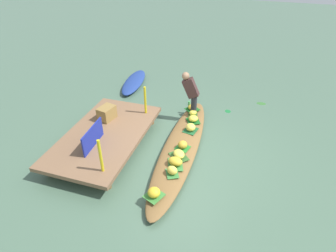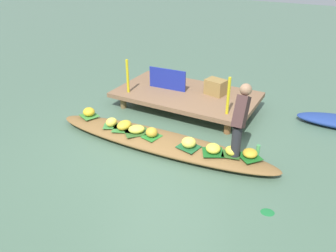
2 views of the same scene
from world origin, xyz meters
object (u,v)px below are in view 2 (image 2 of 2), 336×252
vendor_boat (160,141)px  banana_bunch_6 (89,112)px  banana_bunch_3 (189,142)px  banana_bunch_4 (213,148)px  vendor_person (240,117)px  produce_crate (216,87)px  banana_bunch_7 (231,151)px  water_bottle (258,150)px  banana_bunch_1 (152,132)px  banana_bunch_2 (124,125)px  banana_bunch_5 (250,153)px  banana_bunch_0 (111,122)px  banana_bunch_8 (137,129)px  market_banner (167,79)px

vendor_boat → banana_bunch_6: size_ratio=18.47×
banana_bunch_3 → banana_bunch_4: (0.44, 0.04, -0.01)m
vendor_person → produce_crate: size_ratio=2.76×
banana_bunch_6 → produce_crate: size_ratio=0.56×
banana_bunch_7 → water_bottle: size_ratio=1.15×
banana_bunch_3 → banana_bunch_6: (-2.37, 0.13, -0.00)m
banana_bunch_1 → vendor_person: size_ratio=0.18×
vendor_boat → banana_bunch_2: (-0.74, -0.08, 0.20)m
banana_bunch_5 → produce_crate: produce_crate is taller
banana_bunch_0 → banana_bunch_6: 0.71m
banana_bunch_0 → banana_bunch_7: size_ratio=1.05×
banana_bunch_2 → water_bottle: bearing=7.7°
banana_bunch_2 → banana_bunch_8: (0.28, 0.00, -0.01)m
banana_bunch_6 → market_banner: bearing=63.4°
vendor_boat → banana_bunch_7: banana_bunch_7 is taller
vendor_boat → banana_bunch_3: size_ratio=17.57×
banana_bunch_0 → water_bottle: 2.83m
banana_bunch_1 → water_bottle: water_bottle is taller
vendor_boat → banana_bunch_8: (-0.46, -0.08, 0.18)m
banana_bunch_1 → banana_bunch_6: size_ratio=0.90×
vendor_person → produce_crate: 2.29m
banana_bunch_0 → banana_bunch_4: banana_bunch_0 is taller
produce_crate → banana_bunch_6: bearing=-134.7°
banana_bunch_5 → market_banner: size_ratio=0.27×
banana_bunch_0 → banana_bunch_5: (2.71, 0.23, -0.02)m
banana_bunch_8 → vendor_person: vendor_person is taller
banana_bunch_7 → banana_bunch_1: bearing=-175.5°
market_banner → banana_bunch_6: bearing=-119.7°
banana_bunch_8 → banana_bunch_5: bearing=5.7°
banana_bunch_4 → banana_bunch_5: bearing=16.1°
banana_bunch_6 → market_banner: (0.89, 1.78, 0.30)m
banana_bunch_2 → banana_bunch_7: banana_bunch_2 is taller
vendor_boat → banana_bunch_5: size_ratio=18.16×
banana_bunch_0 → banana_bunch_2: size_ratio=0.72×
banana_bunch_1 → banana_bunch_8: size_ratio=0.71×
banana_bunch_3 → banana_bunch_8: bearing=-179.9°
banana_bunch_8 → banana_bunch_3: bearing=0.1°
banana_bunch_2 → banana_bunch_0: bearing=-176.3°
vendor_boat → vendor_person: (1.45, 0.15, 0.80)m
banana_bunch_7 → banana_bunch_8: 1.84m
banana_bunch_5 → produce_crate: 2.41m
banana_bunch_7 → vendor_person: (0.06, 0.10, 0.61)m
banana_bunch_0 → produce_crate: bearing=59.0°
banana_bunch_7 → vendor_person: bearing=59.3°
vendor_boat → banana_bunch_7: (1.38, 0.04, 0.19)m
banana_bunch_8 → produce_crate: 2.29m
banana_bunch_7 → banana_bunch_8: (-1.84, -0.12, -0.00)m
vendor_boat → market_banner: 2.07m
banana_bunch_5 → water_bottle: 0.16m
vendor_boat → produce_crate: produce_crate is taller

